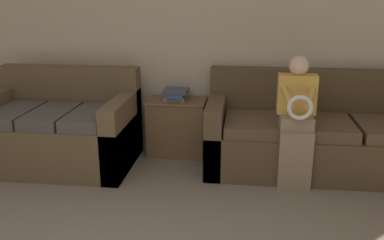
# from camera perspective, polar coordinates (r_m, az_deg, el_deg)

# --- Properties ---
(wall_back) EXTENTS (6.74, 0.06, 2.55)m
(wall_back) POSITION_cam_1_polar(r_m,az_deg,el_deg) (4.57, -1.49, 11.85)
(wall_back) COLOR beige
(wall_back) RESTS_ON ground_plane
(couch_main) EXTENTS (2.13, 0.90, 0.93)m
(couch_main) POSITION_cam_1_polar(r_m,az_deg,el_deg) (4.31, 16.38, -2.07)
(couch_main) COLOR brown
(couch_main) RESTS_ON ground_plane
(couch_side) EXTENTS (1.47, 0.96, 0.93)m
(couch_side) POSITION_cam_1_polar(r_m,az_deg,el_deg) (4.46, -17.24, -1.35)
(couch_side) COLOR brown
(couch_side) RESTS_ON ground_plane
(child_left_seated) EXTENTS (0.34, 0.38, 1.14)m
(child_left_seated) POSITION_cam_1_polar(r_m,az_deg,el_deg) (3.83, 13.76, 0.43)
(child_left_seated) COLOR gray
(child_left_seated) RESTS_ON ground_plane
(side_shelf) EXTENTS (0.61, 0.40, 0.59)m
(side_shelf) POSITION_cam_1_polar(r_m,az_deg,el_deg) (4.52, -2.03, -0.82)
(side_shelf) COLOR brown
(side_shelf) RESTS_ON ground_plane
(book_stack) EXTENTS (0.25, 0.31, 0.11)m
(book_stack) POSITION_cam_1_polar(r_m,az_deg,el_deg) (4.43, -2.17, 3.48)
(book_stack) COLOR gray
(book_stack) RESTS_ON side_shelf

